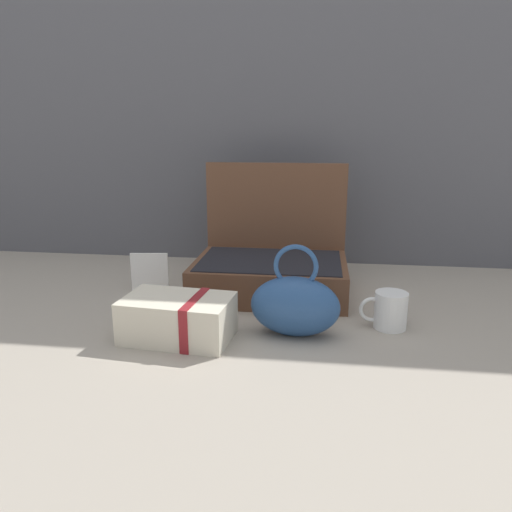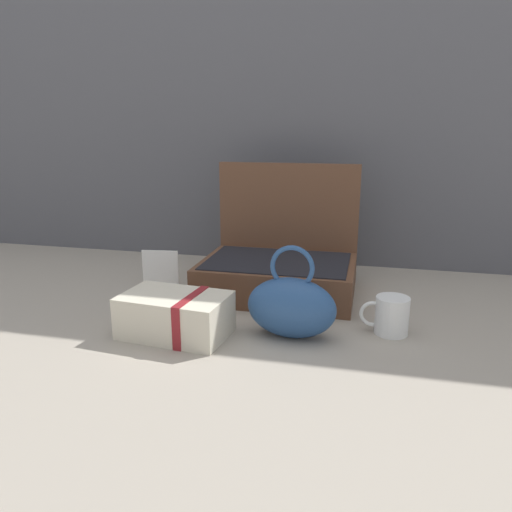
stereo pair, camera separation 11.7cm
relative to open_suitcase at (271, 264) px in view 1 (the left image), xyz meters
The scene contains 7 objects.
ground_plane 0.24m from the open_suitcase, 97.09° to the right, with size 6.00×6.00×0.00m, color #9E9384.
back_wall 0.72m from the open_suitcase, 94.46° to the left, with size 3.20×0.06×1.40m, color #56565B.
open_suitcase is the anchor object (origin of this frame).
teal_pouch_handbag 0.33m from the open_suitcase, 74.69° to the right, with size 0.21×0.12×0.22m.
cream_toiletry_bag 0.41m from the open_suitcase, 115.50° to the right, with size 0.26×0.17×0.10m.
coffee_mug 0.39m from the open_suitcase, 37.96° to the right, with size 0.11×0.08×0.09m.
info_card_left 0.36m from the open_suitcase, behind, with size 0.11×0.01×0.11m, color white.
Camera 1 is at (0.16, -1.14, 0.47)m, focal length 34.04 mm.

